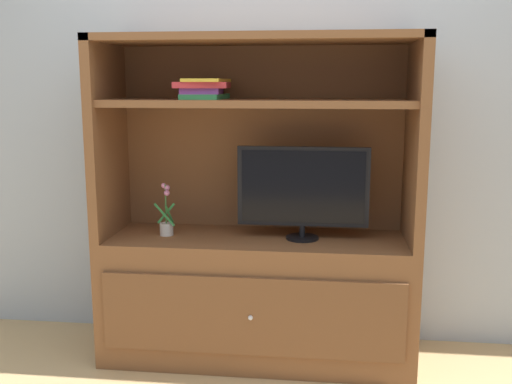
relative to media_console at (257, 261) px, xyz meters
The scene contains 5 objects.
painted_rear_wall 0.94m from the media_console, 90.00° to the left, with size 6.00×0.10×2.80m, color #9EA8B2.
media_console is the anchor object (origin of this frame).
tv_monitor 0.46m from the media_console, ahead, with size 0.67×0.17×0.48m.
potted_plant 0.53m from the media_console, behind, with size 0.12×0.09×0.28m.
magazine_stack 0.94m from the media_console, behind, with size 0.29×0.35×0.10m.
Camera 1 is at (0.34, -2.54, 1.46)m, focal length 40.96 mm.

